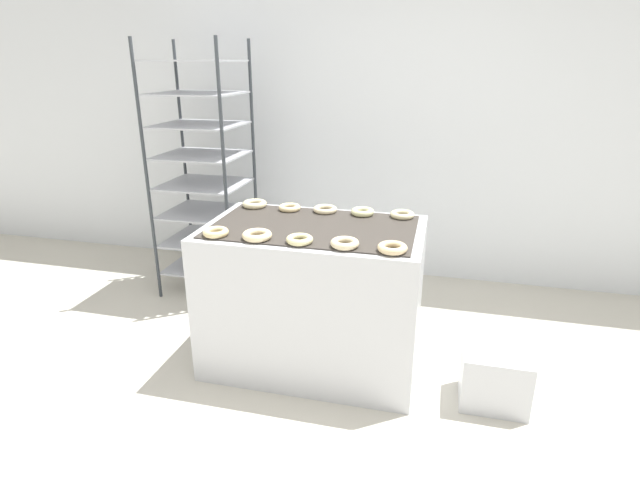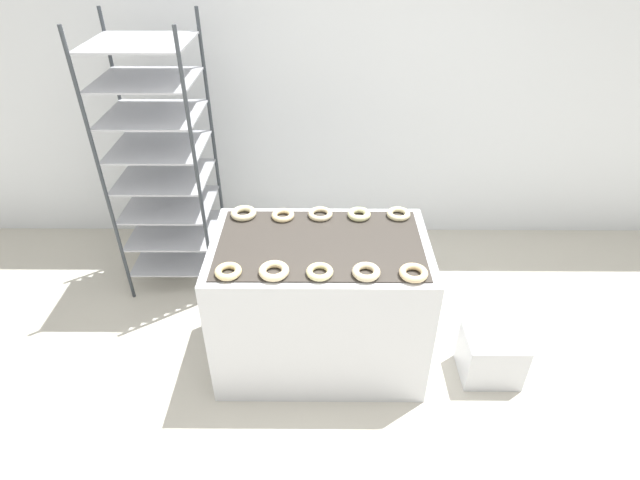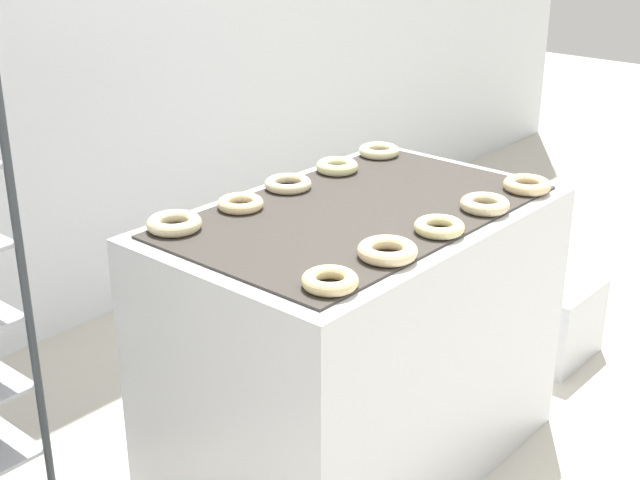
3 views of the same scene
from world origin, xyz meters
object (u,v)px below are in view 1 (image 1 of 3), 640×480
object	(u,v)px
donut_far_leftmost	(255,204)
donut_far_left	(290,208)
fryer_machine	(314,296)
donut_far_center	(325,209)
donut_near_leftmost	(216,232)
donut_far_right	(363,212)
donut_near_center	(300,239)
donut_near_right	(345,243)
donut_far_rightmost	(402,214)
glaze_bin	(495,377)
baking_rack_cart	(203,170)
donut_near_rightmost	(392,248)
donut_near_left	(257,235)

from	to	relation	value
donut_far_leftmost	donut_far_left	size ratio (longest dim) A/B	1.13
fryer_machine	donut_far_center	size ratio (longest dim) A/B	8.38
donut_near_leftmost	donut_far_right	distance (m)	0.89
donut_near_center	donut_near_leftmost	bearing A→B (deg)	-179.86
donut_far_left	donut_far_right	xyz separation A→B (m)	(0.45, 0.01, 0.00)
donut_near_right	donut_far_rightmost	world-z (taller)	donut_near_right
fryer_machine	glaze_bin	distance (m)	1.08
donut_far_leftmost	donut_far_left	xyz separation A→B (m)	(0.24, -0.02, -0.00)
donut_far_rightmost	baking_rack_cart	bearing A→B (deg)	160.63
fryer_machine	baking_rack_cart	size ratio (longest dim) A/B	0.65
donut_near_rightmost	donut_far_left	xyz separation A→B (m)	(-0.69, 0.55, -0.00)
donut_near_center	donut_far_leftmost	world-z (taller)	donut_far_leftmost
baking_rack_cart	donut_far_center	distance (m)	1.21
baking_rack_cart	donut_near_left	bearing A→B (deg)	-52.43
donut_near_center	donut_far_rightmost	world-z (taller)	same
baking_rack_cart	donut_near_leftmost	world-z (taller)	baking_rack_cart
donut_near_right	donut_far_left	distance (m)	0.71
donut_near_leftmost	donut_near_left	xyz separation A→B (m)	(0.23, 0.00, 0.00)
baking_rack_cart	donut_far_left	bearing A→B (deg)	-33.29
donut_near_left	donut_far_left	world-z (taller)	donut_near_left
donut_near_left	donut_far_left	distance (m)	0.54
glaze_bin	baking_rack_cart	bearing A→B (deg)	154.98
donut_near_rightmost	donut_far_left	distance (m)	0.89
donut_far_left	donut_near_rightmost	bearing A→B (deg)	-38.49
glaze_bin	donut_far_rightmost	world-z (taller)	donut_far_rightmost
fryer_machine	donut_near_center	size ratio (longest dim) A/B	8.86
donut_near_leftmost	donut_near_right	world-z (taller)	donut_near_right
donut_near_left	donut_near_right	distance (m)	0.46
donut_near_rightmost	donut_far_right	bearing A→B (deg)	113.09
donut_near_left	fryer_machine	bearing A→B (deg)	50.04
donut_far_left	fryer_machine	bearing A→B (deg)	-49.95
donut_near_left	glaze_bin	bearing A→B (deg)	5.23
donut_near_rightmost	donut_far_leftmost	world-z (taller)	donut_far_leftmost
fryer_machine	donut_far_rightmost	distance (m)	0.71
baking_rack_cart	donut_far_left	xyz separation A→B (m)	(0.86, -0.56, -0.08)
donut_far_rightmost	donut_far_center	bearing A→B (deg)	-179.68
glaze_bin	donut_far_center	bearing A→B (deg)	156.90
fryer_machine	donut_far_rightmost	world-z (taller)	donut_far_rightmost
donut_near_leftmost	donut_far_left	world-z (taller)	donut_near_leftmost
donut_near_leftmost	donut_near_center	bearing A→B (deg)	0.14
donut_far_rightmost	donut_near_right	bearing A→B (deg)	-112.41
baking_rack_cart	donut_far_rightmost	distance (m)	1.64
fryer_machine	donut_near_left	world-z (taller)	donut_near_left
donut_far_rightmost	glaze_bin	bearing A→B (deg)	-37.94
donut_far_left	donut_far_right	world-z (taller)	donut_far_right
donut_near_center	donut_far_rightmost	size ratio (longest dim) A/B	0.99
donut_far_left	donut_far_center	xyz separation A→B (m)	(0.22, 0.02, -0.00)
donut_near_center	donut_far_right	size ratio (longest dim) A/B	1.00
glaze_bin	donut_far_center	xyz separation A→B (m)	(-1.03, 0.44, 0.73)
donut_near_left	donut_far_center	size ratio (longest dim) A/B	1.06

